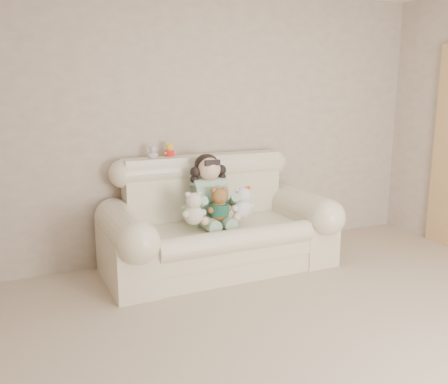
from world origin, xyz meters
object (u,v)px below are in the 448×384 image
(brown_teddy, at_px, (219,201))
(white_cat, at_px, (242,199))
(sofa, at_px, (219,215))
(seated_child, at_px, (209,189))
(cream_teddy, at_px, (193,205))

(brown_teddy, bearing_deg, white_cat, 3.81)
(sofa, relative_size, seated_child, 3.18)
(white_cat, relative_size, cream_teddy, 1.02)
(white_cat, bearing_deg, cream_teddy, 173.47)
(brown_teddy, bearing_deg, sofa, 71.90)
(seated_child, xyz_separation_m, brown_teddy, (0.01, -0.19, -0.07))
(sofa, xyz_separation_m, seated_child, (-0.07, 0.08, 0.24))
(brown_teddy, relative_size, white_cat, 1.03)
(seated_child, bearing_deg, brown_teddy, -86.37)
(brown_teddy, xyz_separation_m, white_cat, (0.22, -0.02, -0.01))
(brown_teddy, height_order, white_cat, brown_teddy)
(seated_child, height_order, cream_teddy, seated_child)
(cream_teddy, bearing_deg, brown_teddy, 31.06)
(sofa, xyz_separation_m, white_cat, (0.17, -0.13, 0.16))
(sofa, height_order, brown_teddy, sofa)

